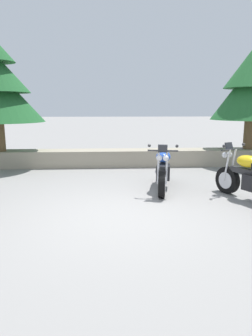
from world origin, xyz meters
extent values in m
plane|color=gray|center=(0.00, 0.00, 0.00)|extent=(120.00, 120.00, 0.00)
cube|color=gray|center=(0.00, 4.80, 0.28)|extent=(36.00, 0.80, 0.55)
cylinder|color=black|center=(0.96, 1.10, 0.31)|extent=(0.27, 0.64, 0.62)
cylinder|color=black|center=(1.27, 2.51, 0.31)|extent=(0.31, 0.64, 0.62)
cylinder|color=silver|center=(0.96, 1.10, 0.31)|extent=(0.24, 0.41, 0.38)
cube|color=black|center=(1.12, 1.85, 0.41)|extent=(0.41, 0.54, 0.34)
cube|color=#2D2D30|center=(1.10, 1.75, 0.61)|extent=(0.37, 1.10, 0.12)
ellipsoid|color=#2347A8|center=(1.07, 1.61, 0.83)|extent=(0.44, 0.58, 0.26)
cube|color=black|center=(1.17, 2.08, 0.77)|extent=(0.37, 0.60, 0.12)
ellipsoid|color=#2347A8|center=(1.24, 2.37, 0.81)|extent=(0.27, 0.32, 0.16)
cylinder|color=#2D2D30|center=(0.98, 1.18, 1.03)|extent=(0.65, 0.18, 0.04)
sphere|color=silver|center=(1.02, 1.03, 0.89)|extent=(0.13, 0.13, 0.13)
sphere|color=silver|center=(0.88, 1.06, 0.89)|extent=(0.13, 0.13, 0.13)
cube|color=#26282D|center=(0.96, 1.08, 1.09)|extent=(0.22, 0.14, 0.18)
cylinder|color=silver|center=(1.06, 2.31, 0.36)|extent=(0.19, 0.39, 0.11)
cylinder|color=silver|center=(1.06, 1.12, 0.67)|extent=(0.08, 0.17, 0.73)
cylinder|color=silver|center=(0.88, 1.16, 0.67)|extent=(0.08, 0.17, 0.73)
sphere|color=#2D2D30|center=(1.28, 1.15, 1.13)|extent=(0.07, 0.07, 0.07)
sphere|color=#2D2D30|center=(0.69, 1.28, 1.13)|extent=(0.07, 0.07, 0.07)
cylinder|color=black|center=(2.53, 1.34, 0.31)|extent=(0.38, 0.62, 0.62)
cylinder|color=silver|center=(2.53, 1.34, 0.31)|extent=(0.30, 0.42, 0.38)
ellipsoid|color=yellow|center=(2.74, 0.87, 0.83)|extent=(0.53, 0.61, 0.26)
cylinder|color=#2D2D30|center=(2.56, 1.27, 1.03)|extent=(0.62, 0.31, 0.04)
sphere|color=silver|center=(2.44, 1.36, 0.89)|extent=(0.13, 0.13, 0.13)
sphere|color=silver|center=(2.56, 1.42, 0.89)|extent=(0.13, 0.13, 0.13)
cube|color=#26282D|center=(2.52, 1.36, 1.09)|extent=(0.22, 0.17, 0.18)
cylinder|color=silver|center=(2.46, 1.27, 0.67)|extent=(0.11, 0.17, 0.73)
cylinder|color=silver|center=(2.62, 1.34, 0.67)|extent=(0.11, 0.17, 0.73)
sphere|color=#2D2D30|center=(2.30, 1.11, 1.13)|extent=(0.07, 0.07, 0.07)
sphere|color=#2D2D30|center=(2.85, 1.35, 1.13)|extent=(0.07, 0.07, 0.07)
cylinder|color=brown|center=(-3.68, 4.68, 1.18)|extent=(0.31, 0.31, 1.26)
cylinder|color=brown|center=(4.59, 4.78, 1.21)|extent=(0.35, 0.35, 1.32)
cone|color=#23602D|center=(4.59, 4.78, 2.48)|extent=(2.64, 2.64, 1.88)
camera|label=1|loc=(-0.21, -5.27, 1.95)|focal=32.30mm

